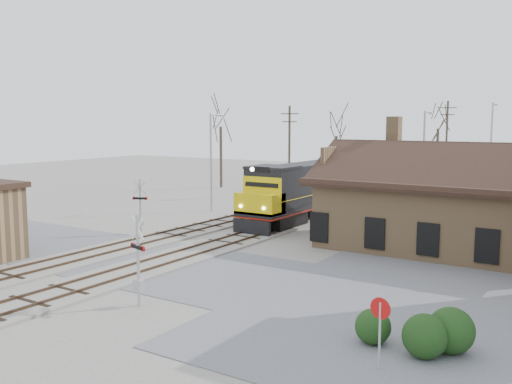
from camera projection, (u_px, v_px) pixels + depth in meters
ground at (160, 264)px, 30.56m from camera, size 140.00×140.00×0.00m
road at (160, 264)px, 30.56m from camera, size 60.00×9.00×0.03m
track_main at (295, 221)px, 43.05m from camera, size 3.40×90.00×0.24m
track_siding at (246, 216)px, 45.48m from camera, size 3.40×90.00×0.24m
depot at (448, 209)px, 33.80m from camera, size 15.20×9.31×7.90m
locomotive_lead at (317, 186)px, 45.71m from camera, size 3.06×20.47×4.55m
locomotive_trailing at (402, 168)px, 62.99m from camera, size 3.06×20.47×4.30m
crossbuck_near at (138, 263)px, 23.42m from camera, size 1.07×0.38×3.84m
crossbuck_far at (140, 208)px, 38.42m from camera, size 1.01×0.51×3.75m
do_not_enter_sign at (380, 320)px, 17.41m from camera, size 0.68×0.14×2.30m
hedge_a at (373, 327)px, 19.53m from camera, size 1.24×1.24×1.24m
hedge_b at (425, 336)px, 18.37m from camera, size 1.46×1.46×1.46m
hedge_c at (451, 331)px, 18.73m from camera, size 1.55×1.55×1.55m
streetlight_a at (212, 156)px, 47.97m from camera, size 0.25×2.04×8.24m
streetlight_b at (424, 156)px, 46.87m from camera, size 0.25×2.04×8.43m
streetlight_c at (491, 145)px, 55.57m from camera, size 0.25×2.04×9.37m
utility_pole_a at (289, 149)px, 57.94m from camera, size 2.00×0.24×9.12m
utility_pole_b at (446, 142)px, 66.69m from camera, size 2.00×0.24×9.92m
tree_a at (221, 116)px, 64.68m from camera, size 4.64×4.64×11.37m
tree_b at (337, 128)px, 65.81m from camera, size 3.91×3.91×9.58m
tree_c at (438, 119)px, 66.89m from camera, size 4.47×4.47×10.95m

